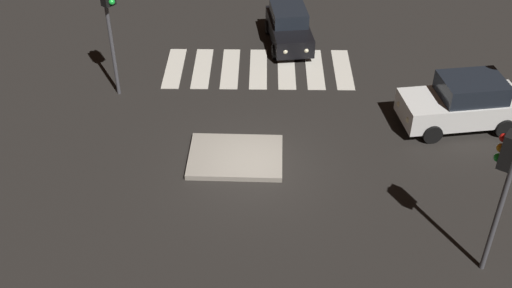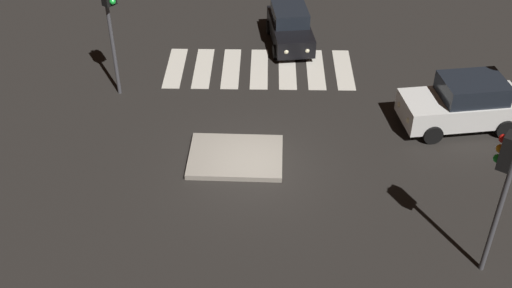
{
  "view_description": "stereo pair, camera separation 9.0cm",
  "coord_description": "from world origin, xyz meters",
  "views": [
    {
      "loc": [
        -0.24,
        16.32,
        13.26
      ],
      "look_at": [
        0.0,
        0.0,
        1.0
      ],
      "focal_mm": 44.85,
      "sensor_mm": 36.0,
      "label": 1
    },
    {
      "loc": [
        -0.33,
        16.31,
        13.26
      ],
      "look_at": [
        0.0,
        0.0,
        1.0
      ],
      "focal_mm": 44.85,
      "sensor_mm": 36.0,
      "label": 2
    }
  ],
  "objects": [
    {
      "name": "ground_plane",
      "position": [
        0.0,
        0.0,
        0.0
      ],
      "size": [
        80.0,
        80.0,
        0.0
      ],
      "primitive_type": "plane",
      "color": "black"
    },
    {
      "name": "car_white",
      "position": [
        -7.27,
        -2.64,
        0.91
      ],
      "size": [
        4.46,
        2.51,
        1.86
      ],
      "rotation": [
        0.0,
        0.0,
        0.15
      ],
      "color": "silver",
      "rests_on": "ground"
    },
    {
      "name": "crosswalk_near",
      "position": [
        0.0,
        -6.47,
        0.01
      ],
      "size": [
        7.6,
        3.2,
        0.02
      ],
      "color": "silver",
      "rests_on": "ground"
    },
    {
      "name": "traffic_light_west",
      "position": [
        -6.15,
        4.15,
        3.37
      ],
      "size": [
        0.53,
        0.54,
        4.45
      ],
      "rotation": [
        0.0,
        0.0,
        -0.59
      ],
      "color": "#47474C",
      "rests_on": "ground"
    },
    {
      "name": "car_black",
      "position": [
        -1.29,
        -8.68,
        0.8
      ],
      "size": [
        2.11,
        3.86,
        1.62
      ],
      "rotation": [
        0.0,
        0.0,
        1.7
      ],
      "color": "black",
      "rests_on": "ground"
    },
    {
      "name": "traffic_light_east",
      "position": [
        5.25,
        -4.44,
        3.54
      ],
      "size": [
        0.53,
        0.54,
        4.68
      ],
      "rotation": [
        0.0,
        0.0,
        2.44
      ],
      "color": "#47474C",
      "rests_on": "ground"
    },
    {
      "name": "traffic_island",
      "position": [
        0.69,
        -0.49,
        0.09
      ],
      "size": [
        3.17,
        2.41,
        0.18
      ],
      "color": "gray",
      "rests_on": "ground"
    }
  ]
}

